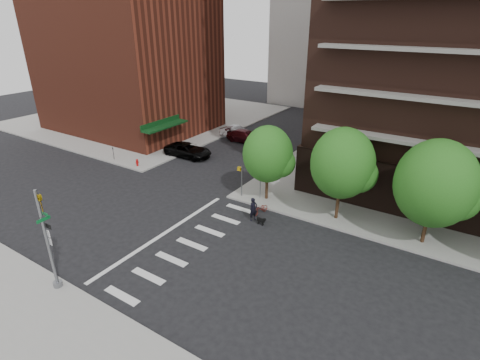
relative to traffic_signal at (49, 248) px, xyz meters
The scene contains 17 objects.
ground 7.98m from the traffic_signal, 86.42° to the left, with size 120.00×120.00×0.00m, color black.
sidewalk_nw 39.31m from the traffic_signal, 127.79° to the left, with size 31.00×33.00×0.15m, color gray.
crosswalk 8.40m from the traffic_signal, 70.35° to the left, with size 3.85×13.00×0.01m.
midrise_nw 34.19m from the traffic_signal, 130.18° to the left, with size 21.40×15.50×20.00m.
tree_a 16.66m from the traffic_signal, 74.39° to the left, with size 4.00×4.00×5.90m.
tree_b 19.20m from the traffic_signal, 56.79° to the left, with size 4.50×4.50×6.65m.
tree_c 23.02m from the traffic_signal, 44.16° to the left, with size 5.00×5.00×6.80m.
traffic_signal is the anchor object (origin of this frame).
pedestrian_signal 15.69m from the traffic_signal, 79.76° to the left, with size 2.18×0.67×2.60m.
fire_hydrant 18.42m from the traffic_signal, 123.26° to the left, with size 0.24×0.24×0.73m.
parking_meter 20.49m from the traffic_signal, 131.50° to the left, with size 0.10×0.08×1.32m.
parked_car_black 21.97m from the traffic_signal, 110.69° to the left, with size 5.29×2.44×1.47m, color black.
parked_car_maroon 28.55m from the traffic_signal, 100.25° to the left, with size 5.07×2.06×1.47m, color #3E0E14.
parked_car_silver 29.63m from the traffic_signal, 103.30° to the left, with size 4.53×1.58×1.49m, color #ABACB3.
scooter 14.81m from the traffic_signal, 68.96° to the left, with size 0.56×1.61×0.85m, color maroon.
dog_walker 13.72m from the traffic_signal, 67.19° to the left, with size 0.44×0.66×1.82m, color black.
dog 13.89m from the traffic_signal, 63.47° to the left, with size 0.72×0.25×0.60m.
Camera 1 is at (17.25, -16.10, 14.18)m, focal length 28.00 mm.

